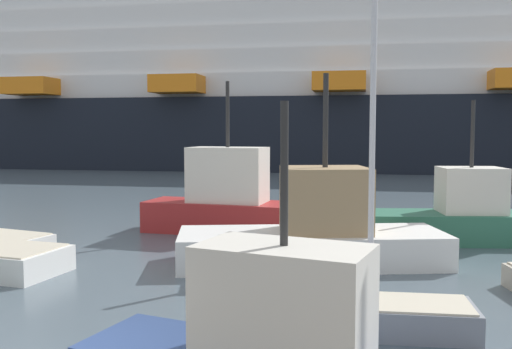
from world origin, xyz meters
TOP-DOWN VIEW (x-y plane):
  - sailboat_0 at (4.28, 3.67)m, footprint 4.91×1.58m
  - fishing_boat_0 at (3.20, 0.19)m, footprint 6.01×3.17m
  - fishing_boat_1 at (8.19, 13.45)m, footprint 6.96×2.96m
  - fishing_boat_2 at (3.22, 9.25)m, footprint 8.30×4.52m
  - fishing_boat_3 at (-0.27, 13.96)m, footprint 7.44×2.96m
  - cruise_ship at (-4.57, 53.64)m, footprint 128.94×21.69m

SIDE VIEW (x-z plane):
  - sailboat_0 at x=4.28m, z-range -3.90..4.74m
  - fishing_boat_0 at x=3.20m, z-range -1.33..3.09m
  - fishing_boat_1 at x=8.19m, z-range -1.62..3.42m
  - fishing_boat_2 at x=3.22m, z-range -1.87..3.79m
  - fishing_boat_3 at x=-0.27m, z-range -1.74..4.13m
  - cruise_ship at x=-4.57m, z-range -4.47..20.63m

